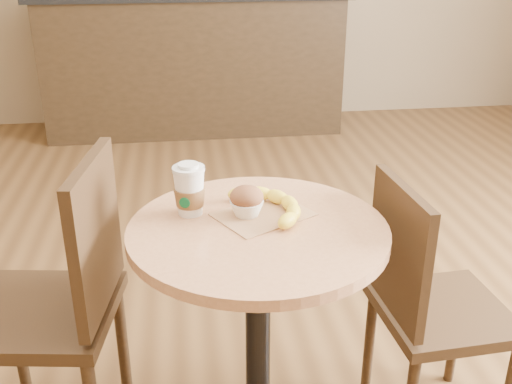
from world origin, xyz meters
TOP-DOWN VIEW (x-y plane):
  - cafe_table at (0.05, -0.06)m, footprint 0.68×0.68m
  - chair_left at (-0.49, 0.05)m, footprint 0.46×0.46m
  - chair_right at (0.56, -0.03)m, footprint 0.39×0.39m
  - service_counter at (0.00, 3.18)m, footprint 2.30×0.65m
  - kraft_bag at (0.08, 0.01)m, footprint 0.30×0.27m
  - coffee_cup at (-0.12, 0.04)m, footprint 0.09×0.09m
  - muffin at (0.03, 0.01)m, footprint 0.09×0.09m
  - banana at (0.09, 0.01)m, footprint 0.29×0.32m

SIDE VIEW (x-z plane):
  - chair_right at x=0.56m, z-range 0.04..0.87m
  - chair_left at x=-0.49m, z-range 0.05..0.96m
  - service_counter at x=0.00m, z-range 0.00..1.04m
  - cafe_table at x=0.05m, z-range 0.15..0.90m
  - kraft_bag at x=0.08m, z-range 0.75..0.75m
  - banana at x=0.09m, z-range 0.75..0.79m
  - muffin at x=0.03m, z-range 0.75..0.83m
  - coffee_cup at x=-0.12m, z-range 0.74..0.89m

